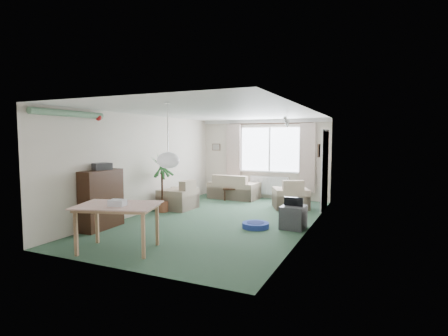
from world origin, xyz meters
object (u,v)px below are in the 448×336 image
at_px(armchair_left, 178,194).
at_px(dining_table, 119,228).
at_px(houseplant, 162,184).
at_px(coffee_table, 237,194).
at_px(tv_cube, 293,217).
at_px(pet_bed, 256,225).
at_px(sofa, 234,187).
at_px(bookshelf, 102,199).
at_px(armchair_corner, 291,194).

distance_m(armchair_left, dining_table, 3.43).
bearing_deg(houseplant, armchair_left, 72.91).
xyz_separation_m(coffee_table, houseplant, (-1.06, -2.36, 0.53)).
distance_m(armchair_left, tv_cube, 3.29).
bearing_deg(armchair_left, pet_bed, 69.07).
bearing_deg(pet_bed, sofa, 119.83).
height_order(armchair_left, bookshelf, bookshelf).
height_order(sofa, tv_cube, sofa).
distance_m(armchair_corner, coffee_table, 1.85).
height_order(bookshelf, houseplant, houseplant).
bearing_deg(armchair_left, houseplant, -15.73).
xyz_separation_m(sofa, armchair_left, (-0.73, -2.05, 0.01)).
xyz_separation_m(bookshelf, tv_cube, (3.54, 1.61, -0.37)).
distance_m(dining_table, pet_bed, 2.79).
relative_size(bookshelf, dining_table, 1.01).
height_order(sofa, coffee_table, sofa).
bearing_deg(houseplant, armchair_corner, 32.37).
relative_size(sofa, armchair_corner, 1.71).
xyz_separation_m(bookshelf, houseplant, (0.19, 1.86, 0.11)).
distance_m(coffee_table, dining_table, 5.18).
relative_size(houseplant, pet_bed, 2.60).
relative_size(armchair_corner, bookshelf, 0.72).
distance_m(bookshelf, tv_cube, 3.91).
relative_size(coffee_table, dining_table, 0.69).
relative_size(armchair_corner, dining_table, 0.73).
xyz_separation_m(dining_table, pet_bed, (1.57, 2.28, -0.31)).
height_order(armchair_corner, houseplant, houseplant).
bearing_deg(pet_bed, dining_table, -124.46).
xyz_separation_m(sofa, tv_cube, (2.47, -2.78, -0.14)).
bearing_deg(pet_bed, armchair_left, 157.71).
height_order(coffee_table, houseplant, houseplant).
distance_m(armchair_corner, tv_cube, 2.10).
xyz_separation_m(armchair_corner, houseplant, (-2.80, -1.78, 0.33)).
bearing_deg(dining_table, houseplant, 110.82).
bearing_deg(sofa, tv_cube, 135.21).
xyz_separation_m(armchair_left, bookshelf, (-0.34, -2.35, 0.22)).
xyz_separation_m(armchair_corner, armchair_left, (-2.65, -1.29, -0.01)).
xyz_separation_m(coffee_table, pet_bed, (1.58, -2.89, -0.13)).
height_order(coffee_table, pet_bed, coffee_table).
bearing_deg(sofa, coffee_table, 138.79).
relative_size(armchair_left, dining_table, 0.71).
bearing_deg(armchair_left, sofa, 161.70).
distance_m(armchair_left, bookshelf, 2.38).
distance_m(armchair_corner, pet_bed, 2.34).
bearing_deg(houseplant, tv_cube, -4.28).
height_order(tv_cube, pet_bed, tv_cube).
relative_size(sofa, tv_cube, 2.88).
bearing_deg(tv_cube, armchair_corner, 107.56).
height_order(sofa, dining_table, dining_table).
relative_size(coffee_table, tv_cube, 1.61).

